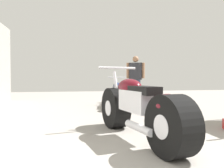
# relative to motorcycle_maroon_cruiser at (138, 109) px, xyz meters

# --- Properties ---
(ground_plane) EXTENTS (19.14, 19.14, 0.00)m
(ground_plane) POSITION_rel_motorcycle_maroon_cruiser_xyz_m (-0.10, 1.33, -0.43)
(ground_plane) COLOR gray
(motorcycle_maroon_cruiser) EXTENTS (0.84, 2.24, 1.04)m
(motorcycle_maroon_cruiser) POSITION_rel_motorcycle_maroon_cruiser_xyz_m (0.00, 0.00, 0.00)
(motorcycle_maroon_cruiser) COLOR black
(motorcycle_maroon_cruiser) RESTS_ON ground_plane
(motorcycle_black_naked) EXTENTS (0.62, 1.91, 0.89)m
(motorcycle_black_naked) POSITION_rel_motorcycle_maroon_cruiser_xyz_m (0.38, 3.36, -0.06)
(motorcycle_black_naked) COLOR black
(motorcycle_black_naked) RESTS_ON ground_plane
(mechanic_in_blue) EXTENTS (0.65, 0.37, 1.63)m
(mechanic_in_blue) POSITION_rel_motorcycle_maroon_cruiser_xyz_m (1.28, 4.64, 0.50)
(mechanic_in_blue) COLOR #384766
(mechanic_in_blue) RESTS_ON ground_plane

